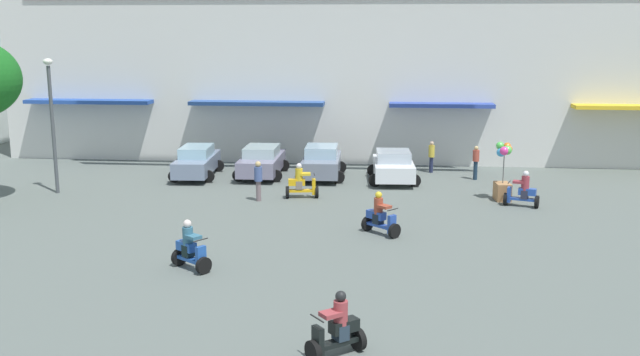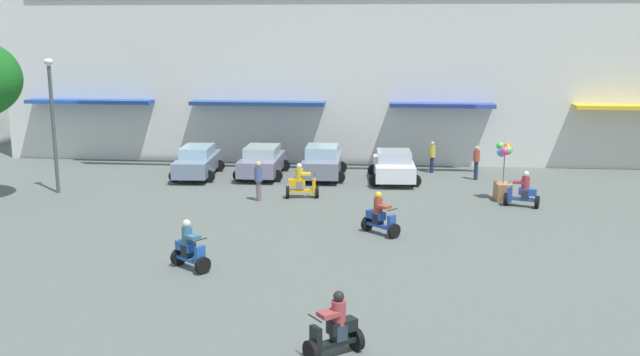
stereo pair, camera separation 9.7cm
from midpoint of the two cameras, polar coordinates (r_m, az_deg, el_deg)
name	(u,v)px [view 1 (the left image)]	position (r m, az deg, el deg)	size (l,w,h in m)	color
ground_plane	(321,264)	(22.25, -0.07, -6.93)	(128.00, 128.00, 0.00)	#565F5B
colonial_building	(359,1)	(44.71, 3.08, 14.00)	(38.95, 18.27, 20.65)	silver
parked_car_0	(197,161)	(35.69, -9.93, 1.32)	(2.40, 4.49, 1.54)	slate
parked_car_1	(262,161)	(35.44, -4.78, 1.37)	(2.45, 4.36, 1.51)	slate
parked_car_2	(322,162)	(34.90, 0.05, 1.30)	(2.46, 4.12, 1.60)	slate
parked_car_3	(393,166)	(34.24, 5.82, 0.96)	(2.59, 3.97, 1.49)	white
scooter_rider_3	(337,330)	(16.08, 1.20, -12.10)	(1.37, 1.24, 1.52)	black
scooter_rider_4	(301,184)	(30.73, -1.60, -0.46)	(1.48, 0.75, 1.53)	black
scooter_rider_6	(190,249)	(21.95, -10.49, -5.65)	(1.38, 1.21, 1.55)	black
scooter_rider_7	(380,217)	(25.35, 4.75, -3.15)	(1.43, 1.36, 1.54)	black
scooter_rider_8	(522,192)	(30.35, 15.85, -1.10)	(1.48, 0.93, 1.52)	black
pedestrian_0	(476,160)	(35.26, 12.32, 1.40)	(0.41, 0.41, 1.66)	#1A2E41
pedestrian_1	(431,155)	(36.62, 8.86, 1.87)	(0.32, 0.32, 1.63)	#1E2542
pedestrian_2	(258,178)	(30.21, -5.06, -0.02)	(0.46, 0.46, 1.72)	slate
streetlamp_near	(52,114)	(33.36, -20.80, 4.79)	(0.40, 0.40, 5.95)	#474C51
balloon_vendor_cart	(503,174)	(31.19, 14.40, 0.35)	(0.70, 0.96, 2.52)	#A5754A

